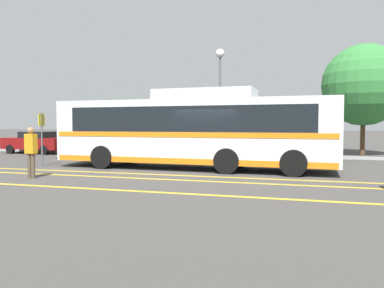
% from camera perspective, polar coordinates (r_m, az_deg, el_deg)
% --- Properties ---
extents(ground_plane, '(220.00, 220.00, 0.00)m').
position_cam_1_polar(ground_plane, '(15.62, 2.70, -4.07)').
color(ground_plane, '#423F3D').
extents(lane_strip_0, '(31.99, 0.20, 0.01)m').
position_cam_1_polar(lane_strip_0, '(14.17, -2.48, -4.78)').
color(lane_strip_0, gold).
rests_on(lane_strip_0, ground_plane).
extents(lane_strip_1, '(31.99, 0.20, 0.01)m').
position_cam_1_polar(lane_strip_1, '(13.13, -4.03, -5.40)').
color(lane_strip_1, gold).
rests_on(lane_strip_1, ground_plane).
extents(lane_strip_2, '(31.99, 0.20, 0.01)m').
position_cam_1_polar(lane_strip_2, '(10.95, -8.37, -7.12)').
color(lane_strip_2, gold).
rests_on(lane_strip_2, ground_plane).
extents(curb_strip, '(39.99, 0.36, 0.15)m').
position_cam_1_polar(curb_strip, '(22.72, 4.69, -1.67)').
color(curb_strip, '#99999E').
rests_on(curb_strip, ground_plane).
extents(transit_bus, '(12.38, 2.98, 3.40)m').
position_cam_1_polar(transit_bus, '(16.14, 0.06, 2.23)').
color(transit_bus, silver).
rests_on(transit_bus, ground_plane).
extents(parked_car_0, '(4.49, 2.07, 1.45)m').
position_cam_1_polar(parked_car_0, '(26.91, -22.62, 0.27)').
color(parked_car_0, maroon).
rests_on(parked_car_0, ground_plane).
extents(parked_car_1, '(4.15, 2.02, 1.23)m').
position_cam_1_polar(parked_car_1, '(24.19, -12.04, -0.08)').
color(parked_car_1, black).
rests_on(parked_car_1, ground_plane).
extents(parked_car_2, '(4.19, 2.13, 1.43)m').
position_cam_1_polar(parked_car_2, '(21.71, 0.92, -0.18)').
color(parked_car_2, silver).
rests_on(parked_car_2, ground_plane).
extents(parked_car_3, '(4.50, 2.03, 1.52)m').
position_cam_1_polar(parked_car_3, '(21.08, 15.29, -0.23)').
color(parked_car_3, navy).
rests_on(parked_car_3, ground_plane).
extents(pedestrian_1, '(0.45, 0.28, 1.83)m').
position_cam_1_polar(pedestrian_1, '(14.51, -23.33, -0.69)').
color(pedestrian_1, brown).
rests_on(pedestrian_1, ground_plane).
extents(bus_stop_sign, '(0.07, 0.40, 2.46)m').
position_cam_1_polar(bus_stop_sign, '(18.52, -21.92, 1.65)').
color(bus_stop_sign, '#59595E').
rests_on(bus_stop_sign, ground_plane).
extents(street_lamp, '(0.57, 0.57, 6.67)m').
position_cam_1_polar(street_lamp, '(24.04, 4.29, 10.51)').
color(street_lamp, '#59595E').
rests_on(street_lamp, ground_plane).
extents(tree_0, '(5.00, 5.00, 6.84)m').
position_cam_1_polar(tree_0, '(25.55, 24.71, 8.16)').
color(tree_0, '#513823').
rests_on(tree_0, ground_plane).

